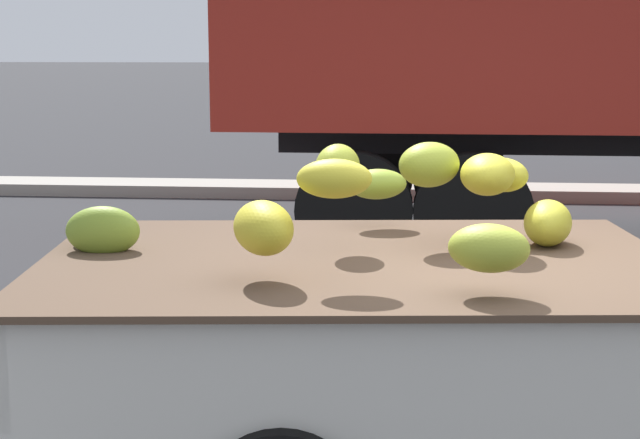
{
  "coord_description": "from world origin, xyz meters",
  "views": [
    {
      "loc": [
        -0.63,
        -4.31,
        2.03
      ],
      "look_at": [
        -1.03,
        0.39,
        1.17
      ],
      "focal_mm": 53.5,
      "sensor_mm": 36.0,
      "label": 1
    }
  ],
  "objects": [
    {
      "name": "curb_strip",
      "position": [
        0.0,
        8.56,
        0.08
      ],
      "size": [
        80.0,
        0.8,
        0.16
      ],
      "primitive_type": "cube",
      "color": "gray",
      "rests_on": "ground"
    }
  ]
}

